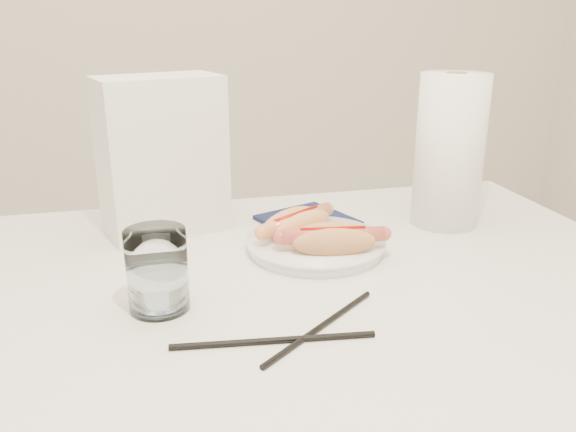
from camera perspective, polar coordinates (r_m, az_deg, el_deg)
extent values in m
cube|color=white|center=(0.83, -2.20, -7.91)|extent=(1.20, 0.80, 0.04)
cylinder|color=silver|center=(1.47, 16.69, -12.45)|extent=(0.04, 0.04, 0.71)
cylinder|color=white|center=(0.93, 2.71, -2.94)|extent=(0.27, 0.27, 0.02)
ellipsoid|color=#F2A460|center=(0.93, 1.46, -0.92)|extent=(0.12, 0.10, 0.04)
ellipsoid|color=#F2A460|center=(0.95, 0.17, -0.52)|extent=(0.12, 0.10, 0.04)
ellipsoid|color=#F2A460|center=(0.94, 0.80, -1.28)|extent=(0.12, 0.10, 0.02)
cylinder|color=#E98752|center=(0.94, 0.81, -0.41)|extent=(0.14, 0.10, 0.02)
cylinder|color=#990A05|center=(0.93, 0.81, 0.16)|extent=(0.09, 0.06, 0.01)
ellipsoid|color=tan|center=(0.86, 4.55, -2.59)|extent=(0.13, 0.05, 0.04)
ellipsoid|color=tan|center=(0.89, 4.24, -1.91)|extent=(0.13, 0.05, 0.04)
ellipsoid|color=tan|center=(0.88, 4.38, -2.84)|extent=(0.12, 0.06, 0.02)
cylinder|color=#CC5148|center=(0.87, 4.40, -1.92)|extent=(0.16, 0.05, 0.02)
cylinder|color=#990A05|center=(0.87, 4.42, -1.31)|extent=(0.10, 0.02, 0.01)
cylinder|color=white|center=(0.75, -12.68, -5.19)|extent=(0.08, 0.08, 0.11)
cylinder|color=black|center=(0.71, 3.24, -10.73)|extent=(0.18, 0.14, 0.01)
cylinder|color=black|center=(0.68, -1.42, -12.08)|extent=(0.24, 0.03, 0.01)
cube|color=white|center=(1.00, -12.20, 5.74)|extent=(0.22, 0.16, 0.26)
cube|color=#131A3D|center=(1.05, 1.91, -0.44)|extent=(0.19, 0.19, 0.01)
cylinder|color=white|center=(1.06, 15.52, 6.16)|extent=(0.12, 0.12, 0.26)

